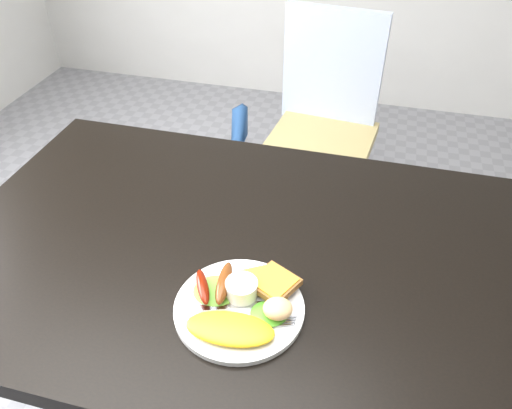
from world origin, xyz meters
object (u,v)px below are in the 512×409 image
at_px(dining_chair, 320,142).
at_px(person, 204,76).
at_px(dining_table, 233,252).
at_px(plate, 239,308).

xyz_separation_m(dining_chair, person, (-0.31, -0.40, 0.41)).
height_order(dining_table, plate, plate).
height_order(dining_table, person, person).
bearing_deg(plate, dining_table, 110.69).
bearing_deg(dining_table, person, 114.47).
distance_m(dining_table, plate, 0.17).
xyz_separation_m(person, plate, (0.31, -0.70, -0.10)).
distance_m(person, plate, 0.78).
xyz_separation_m(dining_table, plate, (0.06, -0.16, 0.03)).
height_order(dining_table, dining_chair, dining_table).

